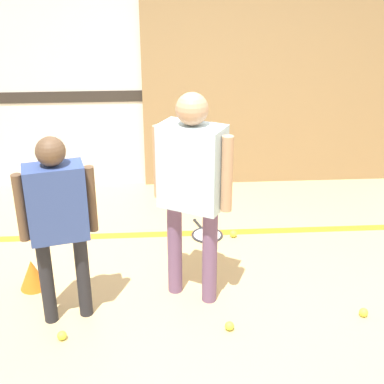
# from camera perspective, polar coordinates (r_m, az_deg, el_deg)

# --- Properties ---
(ground_plane) EXTENTS (16.00, 16.00, 0.00)m
(ground_plane) POSITION_cam_1_polar(r_m,az_deg,el_deg) (4.19, 2.38, -11.44)
(ground_plane) COLOR tan
(wall_back) EXTENTS (16.00, 0.07, 3.20)m
(wall_back) POSITION_cam_1_polar(r_m,az_deg,el_deg) (5.82, 0.19, 15.86)
(wall_back) COLOR silver
(wall_back) RESTS_ON ground_plane
(wall_panel) EXTENTS (2.90, 0.05, 2.01)m
(wall_panel) POSITION_cam_1_polar(r_m,az_deg,el_deg) (6.00, 8.91, 10.07)
(wall_panel) COLOR #93754C
(wall_panel) RESTS_ON ground_plane
(floor_stripe) EXTENTS (14.40, 0.10, 0.01)m
(floor_stripe) POSITION_cam_1_polar(r_m,az_deg,el_deg) (5.10, 1.14, -4.37)
(floor_stripe) COLOR orange
(floor_stripe) RESTS_ON ground_plane
(person_instructor) EXTENTS (0.54, 0.43, 1.60)m
(person_instructor) POSITION_cam_1_polar(r_m,az_deg,el_deg) (3.77, 0.00, 1.52)
(person_instructor) COLOR #6B4C70
(person_instructor) RESTS_ON ground_plane
(person_student_left) EXTENTS (0.51, 0.30, 1.38)m
(person_student_left) POSITION_cam_1_polar(r_m,az_deg,el_deg) (3.68, -14.16, -2.10)
(person_student_left) COLOR #232328
(person_student_left) RESTS_ON ground_plane
(racket_spare_on_floor) EXTENTS (0.37, 0.51, 0.03)m
(racket_spare_on_floor) POSITION_cam_1_polar(r_m,az_deg,el_deg) (5.06, 1.56, -4.52)
(racket_spare_on_floor) COLOR #28282D
(racket_spare_on_floor) RESTS_ON ground_plane
(tennis_ball_near_instructor) EXTENTS (0.07, 0.07, 0.07)m
(tennis_ball_near_instructor) POSITION_cam_1_polar(r_m,az_deg,el_deg) (3.90, 4.02, -14.07)
(tennis_ball_near_instructor) COLOR #CCE038
(tennis_ball_near_instructor) RESTS_ON ground_plane
(tennis_ball_by_spare_racket) EXTENTS (0.07, 0.07, 0.07)m
(tennis_ball_by_spare_racket) POSITION_cam_1_polar(r_m,az_deg,el_deg) (5.03, 4.43, -4.48)
(tennis_ball_by_spare_racket) COLOR #CCE038
(tennis_ball_by_spare_racket) RESTS_ON ground_plane
(tennis_ball_stray_left) EXTENTS (0.07, 0.07, 0.07)m
(tennis_ball_stray_left) POSITION_cam_1_polar(r_m,az_deg,el_deg) (4.20, 17.83, -12.13)
(tennis_ball_stray_left) COLOR #CCE038
(tennis_ball_stray_left) RESTS_ON ground_plane
(tennis_ball_stray_right) EXTENTS (0.07, 0.07, 0.07)m
(tennis_ball_stray_right) POSITION_cam_1_polar(r_m,az_deg,el_deg) (3.91, -13.71, -14.65)
(tennis_ball_stray_right) COLOR #CCE038
(tennis_ball_stray_right) RESTS_ON ground_plane
(training_cone) EXTENTS (0.21, 0.21, 0.25)m
(training_cone) POSITION_cam_1_polar(r_m,az_deg,el_deg) (4.44, -16.65, -8.39)
(training_cone) COLOR orange
(training_cone) RESTS_ON ground_plane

